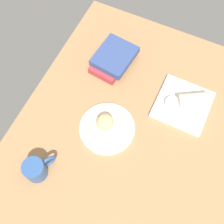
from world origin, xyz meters
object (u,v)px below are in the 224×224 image
at_px(scone_pastry, 105,122).
at_px(book_stack, 114,58).
at_px(breakfast_wrap, 194,100).
at_px(coffee_mug, 36,169).
at_px(square_plate, 183,105).
at_px(round_plate, 107,128).
at_px(sauce_cup, 172,103).

height_order(scone_pastry, book_stack, scone_pastry).
bearing_deg(breakfast_wrap, scone_pastry, -80.66).
height_order(scone_pastry, coffee_mug, coffee_mug).
bearing_deg(square_plate, breakfast_wrap, -59.97).
relative_size(breakfast_wrap, book_stack, 0.58).
distance_m(square_plate, book_stack, 0.36).
bearing_deg(round_plate, coffee_mug, 149.30).
distance_m(scone_pastry, sauce_cup, 0.29).
distance_m(breakfast_wrap, book_stack, 0.39).
bearing_deg(scone_pastry, breakfast_wrap, -49.90).
bearing_deg(square_plate, round_plate, 133.90).
bearing_deg(round_plate, sauce_cup, -43.76).
relative_size(scone_pastry, sauce_cup, 1.22).
bearing_deg(book_stack, square_plate, -101.85).
xyz_separation_m(book_stack, coffee_mug, (-0.57, 0.05, 0.01)).
distance_m(round_plate, breakfast_wrap, 0.37).
xyz_separation_m(square_plate, breakfast_wrap, (0.02, -0.03, 0.04)).
height_order(breakfast_wrap, book_stack, breakfast_wrap).
distance_m(sauce_cup, coffee_mug, 0.59).
xyz_separation_m(square_plate, coffee_mug, (-0.50, 0.40, 0.04)).
height_order(sauce_cup, breakfast_wrap, breakfast_wrap).
xyz_separation_m(round_plate, breakfast_wrap, (0.25, -0.27, 0.04)).
bearing_deg(book_stack, round_plate, -159.64).
height_order(scone_pastry, square_plate, scone_pastry).
distance_m(sauce_cup, breakfast_wrap, 0.09).
distance_m(round_plate, book_stack, 0.32).
bearing_deg(coffee_mug, scone_pastry, -27.83).
bearing_deg(square_plate, coffee_mug, 141.36).
bearing_deg(scone_pastry, sauce_cup, -46.85).
bearing_deg(square_plate, book_stack, 78.15).
bearing_deg(scone_pastry, coffee_mug, 152.17).
bearing_deg(breakfast_wrap, round_plate, -78.32).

